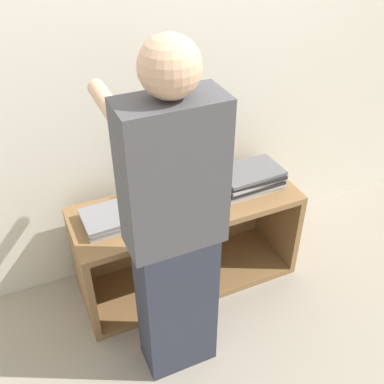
{
  "coord_description": "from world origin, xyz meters",
  "views": [
    {
      "loc": [
        -0.77,
        -1.55,
        2.05
      ],
      "look_at": [
        0.0,
        0.16,
        0.7
      ],
      "focal_mm": 42.0,
      "sensor_mm": 36.0,
      "label": 1
    }
  ],
  "objects_px": {
    "laptop_open": "(183,191)",
    "laptop_stack_left": "(118,217)",
    "person": "(174,233)",
    "laptop_stack_right": "(250,178)"
  },
  "relations": [
    {
      "from": "laptop_open",
      "to": "laptop_stack_left",
      "type": "distance_m",
      "value": 0.38
    },
    {
      "from": "laptop_open",
      "to": "laptop_stack_right",
      "type": "relative_size",
      "value": 0.96
    },
    {
      "from": "laptop_open",
      "to": "person",
      "type": "relative_size",
      "value": 0.21
    },
    {
      "from": "laptop_open",
      "to": "person",
      "type": "bearing_deg",
      "value": -116.61
    },
    {
      "from": "laptop_stack_left",
      "to": "laptop_stack_right",
      "type": "relative_size",
      "value": 1.0
    },
    {
      "from": "laptop_stack_left",
      "to": "laptop_open",
      "type": "bearing_deg",
      "value": 7.37
    },
    {
      "from": "laptop_stack_right",
      "to": "person",
      "type": "bearing_deg",
      "value": -144.44
    },
    {
      "from": "laptop_open",
      "to": "laptop_stack_right",
      "type": "distance_m",
      "value": 0.39
    },
    {
      "from": "person",
      "to": "laptop_open",
      "type": "bearing_deg",
      "value": 63.39
    },
    {
      "from": "laptop_stack_left",
      "to": "person",
      "type": "height_order",
      "value": "person"
    }
  ]
}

